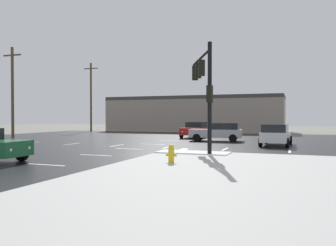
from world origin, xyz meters
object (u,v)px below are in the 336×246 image
fire_hydrant (171,154)px  sedan_red (195,129)px  traffic_signal_mast (203,80)px  utility_pole_far (12,91)px  utility_pole_distant (91,96)px  sedan_silver (218,132)px  sedan_white (276,134)px

fire_hydrant → sedan_red: 20.18m
traffic_signal_mast → fire_hydrant: size_ratio=7.47×
utility_pole_far → utility_pole_distant: 16.07m
sedan_red → utility_pole_far: size_ratio=0.50×
sedan_red → utility_pole_far: bearing=-67.6°
traffic_signal_mast → utility_pole_distant: size_ratio=0.59×
sedan_red → sedan_silver: bearing=37.8°
utility_pole_far → sedan_silver: bearing=7.3°
fire_hydrant → utility_pole_far: size_ratio=0.09×
sedan_white → utility_pole_far: (-25.42, 0.60, 3.93)m
traffic_signal_mast → sedan_white: bearing=-52.4°
traffic_signal_mast → utility_pole_distant: (-23.06, 23.70, 0.97)m
traffic_signal_mast → sedan_silver: 10.91m
sedan_white → sedan_silver: same height
traffic_signal_mast → sedan_red: size_ratio=1.30×
fire_hydrant → utility_pole_far: bearing=149.5°
fire_hydrant → sedan_white: 12.75m
traffic_signal_mast → sedan_white: (3.62, 7.08, -3.38)m
fire_hydrant → sedan_silver: size_ratio=0.17×
sedan_silver → utility_pole_far: utility_pole_far is taller
fire_hydrant → utility_pole_far: (-21.69, 12.78, 4.25)m
fire_hydrant → sedan_white: bearing=72.9°
sedan_white → sedan_red: (-8.27, 7.48, 0.00)m
sedan_silver → utility_pole_far: bearing=0.9°
fire_hydrant → sedan_white: (3.74, 12.18, 0.32)m
fire_hydrant → sedan_silver: 15.44m
traffic_signal_mast → utility_pole_far: size_ratio=0.65×
traffic_signal_mast → sedan_silver: bearing=-17.6°
sedan_red → utility_pole_distant: size_ratio=0.46×
utility_pole_distant → sedan_silver: bearing=-31.8°
fire_hydrant → utility_pole_distant: utility_pole_distant is taller
traffic_signal_mast → sedan_red: traffic_signal_mast is taller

